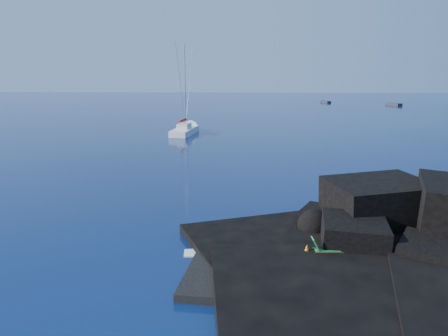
{
  "coord_description": "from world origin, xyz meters",
  "views": [
    {
      "loc": [
        2.53,
        -17.24,
        8.6
      ],
      "look_at": [
        1.26,
        13.51,
        2.0
      ],
      "focal_mm": 35.0,
      "sensor_mm": 36.0,
      "label": 1
    }
  ],
  "objects_px": {
    "sunbather": "(277,253)",
    "deck_chair": "(329,246)",
    "sailboat": "(185,134)",
    "distant_boat_a": "(325,103)",
    "distant_boat_b": "(394,105)",
    "marker_cone": "(307,250)"
  },
  "relations": [
    {
      "from": "sunbather",
      "to": "deck_chair",
      "type": "bearing_deg",
      "value": 14.37
    },
    {
      "from": "marker_cone",
      "to": "distant_boat_b",
      "type": "distance_m",
      "value": 115.15
    },
    {
      "from": "sunbather",
      "to": "distant_boat_b",
      "type": "xyz_separation_m",
      "value": [
        41.51,
        107.96,
        -0.52
      ]
    },
    {
      "from": "marker_cone",
      "to": "sunbather",
      "type": "bearing_deg",
      "value": -178.27
    },
    {
      "from": "sailboat",
      "to": "marker_cone",
      "type": "height_order",
      "value": "sailboat"
    },
    {
      "from": "sailboat",
      "to": "marker_cone",
      "type": "xyz_separation_m",
      "value": [
        11.45,
        -44.79,
        0.64
      ]
    },
    {
      "from": "sailboat",
      "to": "distant_boat_b",
      "type": "height_order",
      "value": "sailboat"
    },
    {
      "from": "distant_boat_a",
      "to": "distant_boat_b",
      "type": "height_order",
      "value": "distant_boat_b"
    },
    {
      "from": "sailboat",
      "to": "deck_chair",
      "type": "relative_size",
      "value": 8.8
    },
    {
      "from": "distant_boat_b",
      "to": "marker_cone",
      "type": "bearing_deg",
      "value": -132.4
    },
    {
      "from": "distant_boat_a",
      "to": "distant_boat_b",
      "type": "relative_size",
      "value": 0.84
    },
    {
      "from": "distant_boat_a",
      "to": "distant_boat_b",
      "type": "distance_m",
      "value": 20.74
    },
    {
      "from": "sunbather",
      "to": "distant_boat_a",
      "type": "xyz_separation_m",
      "value": [
        24.37,
        119.63,
        -0.52
      ]
    },
    {
      "from": "deck_chair",
      "to": "sailboat",
      "type": "bearing_deg",
      "value": 102.07
    },
    {
      "from": "sailboat",
      "to": "deck_chair",
      "type": "xyz_separation_m",
      "value": [
        12.48,
        -44.81,
        0.85
      ]
    },
    {
      "from": "distant_boat_a",
      "to": "distant_boat_b",
      "type": "bearing_deg",
      "value": -54.83
    },
    {
      "from": "distant_boat_a",
      "to": "marker_cone",
      "type": "bearing_deg",
      "value": -121.49
    },
    {
      "from": "deck_chair",
      "to": "distant_boat_a",
      "type": "xyz_separation_m",
      "value": [
        21.96,
        119.6,
        -0.85
      ]
    },
    {
      "from": "sailboat",
      "to": "marker_cone",
      "type": "relative_size",
      "value": 22.57
    },
    {
      "from": "sailboat",
      "to": "sunbather",
      "type": "height_order",
      "value": "sailboat"
    },
    {
      "from": "sailboat",
      "to": "deck_chair",
      "type": "height_order",
      "value": "sailboat"
    },
    {
      "from": "deck_chair",
      "to": "distant_boat_b",
      "type": "relative_size",
      "value": 0.28
    }
  ]
}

